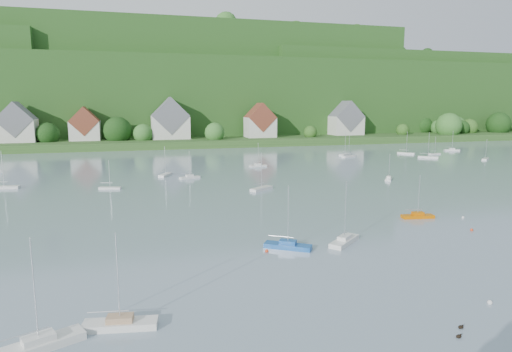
% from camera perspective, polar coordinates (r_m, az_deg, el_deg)
% --- Properties ---
extents(far_shore_strip, '(600.00, 60.00, 3.00)m').
position_cam_1_polar(far_shore_strip, '(209.92, -12.49, 4.50)').
color(far_shore_strip, '#284B1C').
rests_on(far_shore_strip, ground).
extents(forested_ridge, '(620.00, 181.22, 69.89)m').
position_cam_1_polar(forested_ridge, '(277.80, -13.37, 10.01)').
color(forested_ridge, '#143B13').
rests_on(forested_ridge, ground).
extents(village_building_0, '(14.00, 10.40, 16.00)m').
position_cam_1_polar(village_building_0, '(200.99, -28.28, 5.70)').
color(village_building_0, beige).
rests_on(village_building_0, far_shore_strip).
extents(village_building_1, '(12.00, 9.36, 14.00)m').
position_cam_1_polar(village_building_1, '(199.08, -21.08, 5.95)').
color(village_building_1, beige).
rests_on(village_building_1, far_shore_strip).
extents(village_building_2, '(16.00, 11.44, 18.00)m').
position_cam_1_polar(village_building_2, '(197.78, -10.93, 6.82)').
color(village_building_2, beige).
rests_on(village_building_2, far_shore_strip).
extents(village_building_3, '(13.00, 10.40, 15.50)m').
position_cam_1_polar(village_building_3, '(203.07, 0.53, 6.81)').
color(village_building_3, beige).
rests_on(village_building_3, far_shore_strip).
extents(village_building_4, '(15.00, 10.40, 16.50)m').
position_cam_1_polar(village_building_4, '(223.36, 11.48, 6.89)').
color(village_building_4, beige).
rests_on(village_building_4, far_shore_strip).
extents(near_sailboat_0, '(6.64, 4.37, 8.74)m').
position_cam_1_polar(near_sailboat_0, '(39.20, -26.06, -18.75)').
color(near_sailboat_0, silver).
rests_on(near_sailboat_0, ground).
extents(near_sailboat_1, '(5.96, 4.73, 8.13)m').
position_cam_1_polar(near_sailboat_1, '(57.36, 4.10, -8.84)').
color(near_sailboat_1, '#164C97').
rests_on(near_sailboat_1, ground).
extents(near_sailboat_2, '(6.21, 2.62, 8.13)m').
position_cam_1_polar(near_sailboat_2, '(40.05, -17.01, -17.58)').
color(near_sailboat_2, silver).
rests_on(near_sailboat_2, ground).
extents(near_sailboat_3, '(5.80, 5.31, 8.31)m').
position_cam_1_polar(near_sailboat_3, '(60.32, 11.26, -8.08)').
color(near_sailboat_3, silver).
rests_on(near_sailboat_3, ground).
extents(near_sailboat_5, '(5.34, 2.27, 6.98)m').
position_cam_1_polar(near_sailboat_5, '(76.47, 20.01, -4.79)').
color(near_sailboat_5, '#C15C01').
rests_on(near_sailboat_5, ground).
extents(mooring_buoy_1, '(0.48, 0.48, 0.48)m').
position_cam_1_polar(mooring_buoy_1, '(47.79, 27.77, -14.31)').
color(mooring_buoy_1, silver).
rests_on(mooring_buoy_1, ground).
extents(mooring_buoy_2, '(0.44, 0.44, 0.44)m').
position_cam_1_polar(mooring_buoy_2, '(72.17, 25.91, -6.33)').
color(mooring_buoy_2, red).
rests_on(mooring_buoy_2, ground).
extents(mooring_buoy_3, '(0.47, 0.47, 0.47)m').
position_cam_1_polar(mooring_buoy_3, '(56.11, 1.40, -9.71)').
color(mooring_buoy_3, red).
rests_on(mooring_buoy_3, ground).
extents(mooring_buoy_4, '(0.43, 0.43, 0.43)m').
position_cam_1_polar(mooring_buoy_4, '(79.23, 25.00, -4.92)').
color(mooring_buoy_4, silver).
rests_on(mooring_buoy_4, ground).
extents(duck_pair, '(1.70, 1.50, 0.35)m').
position_cam_1_polar(duck_pair, '(41.33, 24.67, -17.67)').
color(duck_pair, black).
rests_on(duck_pair, ground).
extents(far_sailboat_cluster, '(193.73, 76.93, 8.71)m').
position_cam_1_polar(far_sailboat_cluster, '(131.57, -3.22, 1.47)').
color(far_sailboat_cluster, silver).
rests_on(far_sailboat_cluster, ground).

